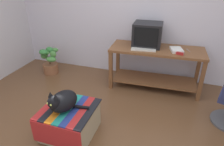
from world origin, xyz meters
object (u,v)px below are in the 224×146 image
(tv_monitor, at_px, (147,35))
(potted_plant, at_px, (50,61))
(cat, at_px, (63,101))
(desk, at_px, (156,61))
(keyboard, at_px, (143,49))
(book, at_px, (176,50))
(ottoman_with_blanket, at_px, (70,121))
(stapler, at_px, (180,53))

(tv_monitor, distance_m, potted_plant, 2.03)
(cat, relative_size, potted_plant, 0.89)
(desk, height_order, keyboard, keyboard)
(book, bearing_deg, potted_plant, 165.42)
(tv_monitor, xyz_separation_m, keyboard, (-0.01, -0.23, -0.18))
(cat, bearing_deg, tv_monitor, 82.62)
(ottoman_with_blanket, height_order, potted_plant, potted_plant)
(desk, distance_m, tv_monitor, 0.48)
(desk, height_order, stapler, stapler)
(desk, relative_size, potted_plant, 2.97)
(ottoman_with_blanket, xyz_separation_m, stapler, (1.22, 1.35, 0.56))
(ottoman_with_blanket, xyz_separation_m, potted_plant, (-1.24, 1.44, 0.05))
(tv_monitor, xyz_separation_m, stapler, (0.56, -0.27, -0.17))
(keyboard, height_order, stapler, stapler)
(potted_plant, bearing_deg, keyboard, -1.53)
(ottoman_with_blanket, relative_size, potted_plant, 1.22)
(tv_monitor, relative_size, stapler, 4.45)
(tv_monitor, height_order, cat, tv_monitor)
(ottoman_with_blanket, distance_m, cat, 0.33)
(tv_monitor, bearing_deg, cat, -115.66)
(tv_monitor, relative_size, potted_plant, 0.92)
(desk, bearing_deg, cat, -122.42)
(keyboard, distance_m, stapler, 0.57)
(keyboard, bearing_deg, desk, 26.85)
(desk, distance_m, keyboard, 0.35)
(tv_monitor, xyz_separation_m, ottoman_with_blanket, (-0.67, -1.62, -0.73))
(desk, height_order, cat, desk)
(book, bearing_deg, cat, -144.18)
(keyboard, distance_m, ottoman_with_blanket, 1.63)
(keyboard, bearing_deg, tv_monitor, 78.77)
(potted_plant, bearing_deg, desk, 2.54)
(desk, distance_m, stapler, 0.48)
(book, distance_m, ottoman_with_blanket, 1.98)
(tv_monitor, height_order, potted_plant, tv_monitor)
(tv_monitor, distance_m, stapler, 0.64)
(keyboard, height_order, ottoman_with_blanket, keyboard)
(ottoman_with_blanket, distance_m, stapler, 1.91)
(tv_monitor, bearing_deg, book, -16.09)
(tv_monitor, relative_size, cat, 1.04)
(desk, height_order, ottoman_with_blanket, desk)
(cat, bearing_deg, book, 67.56)
(keyboard, relative_size, potted_plant, 0.75)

